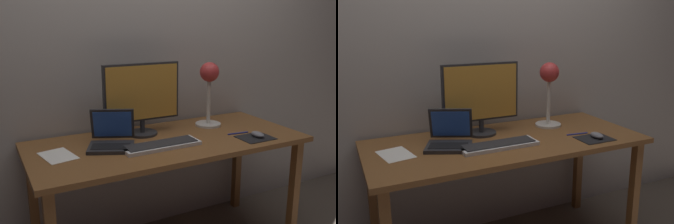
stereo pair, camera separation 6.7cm
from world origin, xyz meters
TOP-DOWN VIEW (x-y plane):
  - back_wall at (0.00, 0.40)m, footprint 4.80×0.06m
  - desk at (0.00, 0.00)m, footprint 1.60×0.70m
  - monitor at (-0.09, 0.16)m, footprint 0.48×0.18m
  - keyboard_main at (-0.10, -0.10)m, footprint 0.44×0.14m
  - laptop at (-0.33, 0.04)m, footprint 0.32×0.32m
  - desk_lamp at (0.37, 0.15)m, footprint 0.17×0.17m
  - mousepad at (0.47, -0.21)m, footprint 0.20×0.16m
  - mouse at (0.49, -0.21)m, footprint 0.06×0.10m
  - paper_sheet_near_mouse at (-0.63, 0.02)m, footprint 0.19×0.23m
  - pen at (0.43, -0.10)m, footprint 0.14×0.02m

SIDE VIEW (x-z plane):
  - desk at x=0.00m, z-range 0.29..1.03m
  - paper_sheet_near_mouse at x=-0.63m, z-range 0.74..0.74m
  - mousepad at x=0.47m, z-range 0.74..0.74m
  - pen at x=0.43m, z-range 0.74..0.75m
  - keyboard_main at x=-0.10m, z-range 0.74..0.76m
  - mouse at x=0.49m, z-range 0.74..0.78m
  - laptop at x=-0.33m, z-range 0.70..0.90m
  - monitor at x=-0.09m, z-range 0.76..1.20m
  - desk_lamp at x=0.37m, z-range 0.82..1.23m
  - back_wall at x=0.00m, z-range 0.00..2.60m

